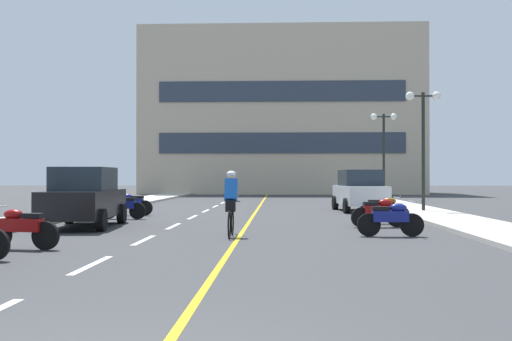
{
  "coord_description": "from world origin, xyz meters",
  "views": [
    {
      "loc": [
        1.29,
        -4.29,
        1.56
      ],
      "look_at": [
        0.25,
        21.72,
        1.79
      ],
      "focal_mm": 41.78,
      "sensor_mm": 36.0,
      "label": 1
    }
  ],
  "objects_px": {
    "street_lamp_mid": "(423,123)",
    "parked_car_near": "(84,197)",
    "motorcycle_3": "(21,227)",
    "motorcycle_4": "(391,218)",
    "motorcycle_5": "(379,212)",
    "motorcycle_7": "(122,206)",
    "parked_car_mid": "(360,190)",
    "motorcycle_6": "(383,209)",
    "motorcycle_8": "(131,203)",
    "street_lamp_far": "(384,137)",
    "cyclist_rider": "(231,202)"
  },
  "relations": [
    {
      "from": "street_lamp_mid",
      "to": "parked_car_near",
      "type": "xyz_separation_m",
      "value": [
        -11.93,
        -7.31,
        -2.85
      ]
    },
    {
      "from": "street_lamp_mid",
      "to": "motorcycle_3",
      "type": "xyz_separation_m",
      "value": [
        -11.48,
        -12.73,
        -3.29
      ]
    },
    {
      "from": "motorcycle_4",
      "to": "motorcycle_5",
      "type": "height_order",
      "value": "same"
    },
    {
      "from": "motorcycle_4",
      "to": "motorcycle_7",
      "type": "relative_size",
      "value": 1.0
    },
    {
      "from": "parked_car_mid",
      "to": "motorcycle_7",
      "type": "relative_size",
      "value": 2.54
    },
    {
      "from": "motorcycle_6",
      "to": "street_lamp_mid",
      "type": "bearing_deg",
      "value": 64.8
    },
    {
      "from": "motorcycle_3",
      "to": "motorcycle_7",
      "type": "bearing_deg",
      "value": 91.21
    },
    {
      "from": "motorcycle_5",
      "to": "motorcycle_7",
      "type": "bearing_deg",
      "value": 160.5
    },
    {
      "from": "motorcycle_8",
      "to": "motorcycle_6",
      "type": "bearing_deg",
      "value": -21.41
    },
    {
      "from": "motorcycle_5",
      "to": "motorcycle_6",
      "type": "bearing_deg",
      "value": 75.56
    },
    {
      "from": "parked_car_near",
      "to": "motorcycle_7",
      "type": "xyz_separation_m",
      "value": [
        0.27,
        3.39,
        -0.44
      ]
    },
    {
      "from": "motorcycle_3",
      "to": "motorcycle_6",
      "type": "bearing_deg",
      "value": 38.9
    },
    {
      "from": "motorcycle_4",
      "to": "motorcycle_8",
      "type": "height_order",
      "value": "same"
    },
    {
      "from": "street_lamp_far",
      "to": "motorcycle_7",
      "type": "height_order",
      "value": "street_lamp_far"
    },
    {
      "from": "parked_car_mid",
      "to": "motorcycle_3",
      "type": "xyz_separation_m",
      "value": [
        -8.98,
        -13.82,
        -0.44
      ]
    },
    {
      "from": "motorcycle_3",
      "to": "motorcycle_8",
      "type": "distance_m",
      "value": 10.76
    },
    {
      "from": "motorcycle_5",
      "to": "motorcycle_3",
      "type": "bearing_deg",
      "value": -145.96
    },
    {
      "from": "street_lamp_far",
      "to": "motorcycle_4",
      "type": "relative_size",
      "value": 2.9
    },
    {
      "from": "cyclist_rider",
      "to": "motorcycle_4",
      "type": "bearing_deg",
      "value": 1.92
    },
    {
      "from": "street_lamp_far",
      "to": "motorcycle_6",
      "type": "relative_size",
      "value": 2.93
    },
    {
      "from": "motorcycle_4",
      "to": "parked_car_near",
      "type": "bearing_deg",
      "value": 164.53
    },
    {
      "from": "motorcycle_8",
      "to": "parked_car_near",
      "type": "bearing_deg",
      "value": -90.98
    },
    {
      "from": "parked_car_near",
      "to": "parked_car_mid",
      "type": "relative_size",
      "value": 1.0
    },
    {
      "from": "parked_car_near",
      "to": "street_lamp_mid",
      "type": "bearing_deg",
      "value": 31.52
    },
    {
      "from": "motorcycle_3",
      "to": "motorcycle_5",
      "type": "height_order",
      "value": "same"
    },
    {
      "from": "motorcycle_6",
      "to": "parked_car_near",
      "type": "bearing_deg",
      "value": -169.47
    },
    {
      "from": "motorcycle_6",
      "to": "cyclist_rider",
      "type": "relative_size",
      "value": 0.95
    },
    {
      "from": "street_lamp_far",
      "to": "motorcycle_6",
      "type": "xyz_separation_m",
      "value": [
        -2.44,
        -13.95,
        -3.27
      ]
    },
    {
      "from": "street_lamp_far",
      "to": "motorcycle_3",
      "type": "distance_m",
      "value": 24.14
    },
    {
      "from": "street_lamp_mid",
      "to": "cyclist_rider",
      "type": "xyz_separation_m",
      "value": [
        -7.26,
        -9.88,
        -2.88
      ]
    },
    {
      "from": "parked_car_near",
      "to": "motorcycle_4",
      "type": "relative_size",
      "value": 2.53
    },
    {
      "from": "motorcycle_5",
      "to": "motorcycle_8",
      "type": "distance_m",
      "value": 10.17
    },
    {
      "from": "street_lamp_far",
      "to": "motorcycle_6",
      "type": "distance_m",
      "value": 14.54
    },
    {
      "from": "motorcycle_5",
      "to": "cyclist_rider",
      "type": "distance_m",
      "value": 5.17
    },
    {
      "from": "motorcycle_5",
      "to": "parked_car_mid",
      "type": "bearing_deg",
      "value": 86.52
    },
    {
      "from": "parked_car_mid",
      "to": "motorcycle_5",
      "type": "height_order",
      "value": "parked_car_mid"
    },
    {
      "from": "motorcycle_4",
      "to": "motorcycle_6",
      "type": "height_order",
      "value": "same"
    },
    {
      "from": "motorcycle_6",
      "to": "cyclist_rider",
      "type": "distance_m",
      "value": 6.33
    },
    {
      "from": "motorcycle_8",
      "to": "motorcycle_7",
      "type": "bearing_deg",
      "value": -84.86
    },
    {
      "from": "parked_car_mid",
      "to": "cyclist_rider",
      "type": "bearing_deg",
      "value": -113.42
    },
    {
      "from": "motorcycle_5",
      "to": "motorcycle_4",
      "type": "bearing_deg",
      "value": -93.36
    },
    {
      "from": "parked_car_near",
      "to": "motorcycle_6",
      "type": "xyz_separation_m",
      "value": [
        9.3,
        1.73,
        -0.44
      ]
    },
    {
      "from": "street_lamp_far",
      "to": "motorcycle_3",
      "type": "relative_size",
      "value": 2.91
    },
    {
      "from": "motorcycle_8",
      "to": "street_lamp_mid",
      "type": "bearing_deg",
      "value": 9.48
    },
    {
      "from": "motorcycle_4",
      "to": "motorcycle_5",
      "type": "distance_m",
      "value": 2.75
    },
    {
      "from": "motorcycle_7",
      "to": "street_lamp_mid",
      "type": "bearing_deg",
      "value": 18.6
    },
    {
      "from": "street_lamp_mid",
      "to": "parked_car_mid",
      "type": "xyz_separation_m",
      "value": [
        -2.5,
        1.1,
        -2.85
      ]
    },
    {
      "from": "parked_car_mid",
      "to": "motorcycle_4",
      "type": "distance_m",
      "value": 10.87
    },
    {
      "from": "street_lamp_mid",
      "to": "motorcycle_5",
      "type": "distance_m",
      "value": 8.29
    },
    {
      "from": "motorcycle_5",
      "to": "motorcycle_6",
      "type": "distance_m",
      "value": 1.45
    }
  ]
}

